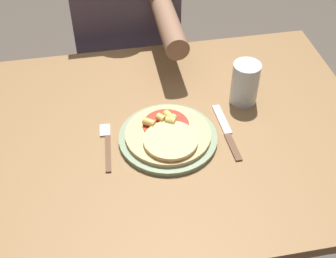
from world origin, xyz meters
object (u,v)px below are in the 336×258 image
object	(u,v)px
dining_table	(159,162)
drinking_glass	(245,83)
pizza	(168,134)
knife	(227,132)
fork	(107,144)
person_diner	(127,33)
plate	(168,138)

from	to	relation	value
dining_table	drinking_glass	bearing A→B (deg)	18.76
pizza	knife	xyz separation A→B (m)	(0.16, -0.00, -0.02)
fork	person_diner	xyz separation A→B (m)	(0.13, 0.62, -0.06)
fork	knife	size ratio (longest dim) A/B	0.80
knife	person_diner	world-z (taller)	person_diner
fork	drinking_glass	bearing A→B (deg)	14.67
dining_table	pizza	bearing A→B (deg)	-60.17
plate	dining_table	bearing A→B (deg)	123.05
plate	pizza	world-z (taller)	pizza
pizza	person_diner	distance (m)	0.64
drinking_glass	dining_table	bearing A→B (deg)	-161.24
fork	plate	bearing A→B (deg)	-4.74
drinking_glass	fork	bearing A→B (deg)	-165.33
plate	fork	world-z (taller)	plate
dining_table	knife	distance (m)	0.22
drinking_glass	person_diner	xyz separation A→B (m)	(-0.28, 0.51, -0.12)
plate	drinking_glass	bearing A→B (deg)	26.15
dining_table	drinking_glass	world-z (taller)	drinking_glass
knife	person_diner	size ratio (longest dim) A/B	0.18
pizza	person_diner	bearing A→B (deg)	93.32
pizza	fork	bearing A→B (deg)	173.96
dining_table	knife	xyz separation A→B (m)	(0.18, -0.03, 0.12)
pizza	drinking_glass	distance (m)	0.28
pizza	knife	world-z (taller)	pizza
fork	person_diner	distance (m)	0.63
plate	knife	distance (m)	0.16
plate	person_diner	bearing A→B (deg)	93.35
drinking_glass	person_diner	world-z (taller)	person_diner
knife	person_diner	distance (m)	0.67
pizza	knife	size ratio (longest dim) A/B	1.03
knife	drinking_glass	xyz separation A→B (m)	(0.08, 0.12, 0.06)
knife	person_diner	bearing A→B (deg)	107.44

